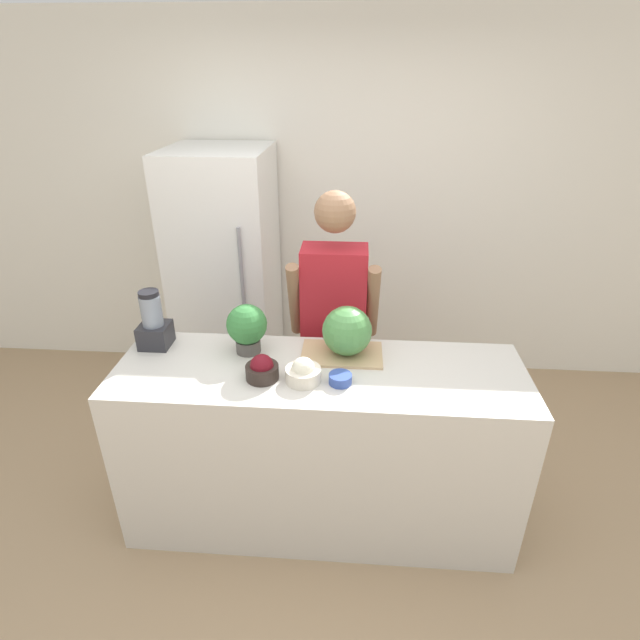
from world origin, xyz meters
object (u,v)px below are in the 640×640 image
at_px(bowl_cherries, 262,369).
at_px(person, 333,331).
at_px(potted_plant, 247,327).
at_px(bowl_small_blue, 340,379).
at_px(bowl_cream, 303,372).
at_px(blender, 154,324).
at_px(watermelon, 347,331).
at_px(refrigerator, 227,278).

bearing_deg(bowl_cherries, person, 64.23).
bearing_deg(potted_plant, bowl_small_blue, -27.68).
bearing_deg(potted_plant, person, 43.04).
relative_size(bowl_cream, blender, 0.54).
bearing_deg(blender, person, 21.72).
xyz_separation_m(bowl_cream, blender, (-0.79, 0.27, 0.08)).
height_order(watermelon, bowl_small_blue, watermelon).
relative_size(watermelon, blender, 0.80).
bearing_deg(bowl_cream, person, 80.30).
relative_size(bowl_cherries, blender, 0.50).
xyz_separation_m(bowl_cherries, bowl_small_blue, (0.36, -0.01, -0.03)).
bearing_deg(watermelon, bowl_cream, -127.78).
height_order(refrigerator, watermelon, refrigerator).
bearing_deg(person, bowl_cherries, -115.77).
distance_m(bowl_cream, blender, 0.84).
xyz_separation_m(watermelon, potted_plant, (-0.50, -0.00, 0.00)).
relative_size(watermelon, bowl_cream, 1.49).
bearing_deg(bowl_small_blue, potted_plant, 152.32).
distance_m(refrigerator, bowl_cream, 1.50).
relative_size(refrigerator, bowl_cherries, 11.59).
xyz_separation_m(refrigerator, person, (0.79, -0.71, -0.02)).
relative_size(watermelon, bowl_cherries, 1.60).
distance_m(watermelon, potted_plant, 0.50).
bearing_deg(blender, potted_plant, -3.10).
relative_size(watermelon, bowl_small_blue, 2.32).
xyz_separation_m(watermelon, bowl_cream, (-0.19, -0.25, -0.09)).
height_order(bowl_cream, potted_plant, potted_plant).
bearing_deg(bowl_small_blue, blender, 164.03).
distance_m(person, blender, 0.99).
xyz_separation_m(person, watermelon, (0.08, -0.38, 0.21)).
relative_size(bowl_cream, bowl_small_blue, 1.55).
distance_m(bowl_cherries, bowl_small_blue, 0.36).
bearing_deg(bowl_cream, bowl_small_blue, -1.80).
bearing_deg(bowl_small_blue, bowl_cherries, 177.81).
bearing_deg(watermelon, blender, 178.64).
distance_m(bowl_cream, bowl_small_blue, 0.17).
bearing_deg(person, bowl_cream, -99.70).
height_order(refrigerator, bowl_small_blue, refrigerator).
xyz_separation_m(person, blender, (-0.90, -0.36, 0.20)).
xyz_separation_m(watermelon, bowl_small_blue, (-0.02, -0.25, -0.11)).
height_order(person, blender, person).
distance_m(person, bowl_cherries, 0.70).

